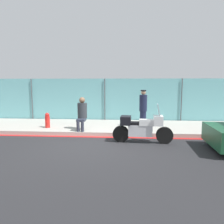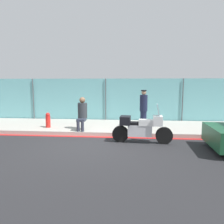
{
  "view_description": "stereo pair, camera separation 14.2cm",
  "coord_description": "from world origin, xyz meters",
  "px_view_note": "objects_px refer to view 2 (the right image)",
  "views": [
    {
      "loc": [
        1.26,
        -7.23,
        2.15
      ],
      "look_at": [
        0.6,
        1.57,
        0.97
      ],
      "focal_mm": 35.0,
      "sensor_mm": 36.0,
      "label": 1
    },
    {
      "loc": [
        1.4,
        -7.21,
        2.15
      ],
      "look_at": [
        0.6,
        1.57,
        0.97
      ],
      "focal_mm": 35.0,
      "sensor_mm": 36.0,
      "label": 2
    }
  ],
  "objects_px": {
    "motorcycle": "(142,127)",
    "person_seated_on_curb": "(82,112)",
    "fire_hydrant": "(48,120)",
    "officer_standing": "(144,108)"
  },
  "relations": [
    {
      "from": "motorcycle",
      "to": "officer_standing",
      "type": "height_order",
      "value": "officer_standing"
    },
    {
      "from": "motorcycle",
      "to": "officer_standing",
      "type": "relative_size",
      "value": 1.29
    },
    {
      "from": "person_seated_on_curb",
      "to": "fire_hydrant",
      "type": "bearing_deg",
      "value": 169.03
    },
    {
      "from": "motorcycle",
      "to": "fire_hydrant",
      "type": "xyz_separation_m",
      "value": [
        -4.09,
        1.6,
        -0.07
      ]
    },
    {
      "from": "officer_standing",
      "to": "person_seated_on_curb",
      "type": "height_order",
      "value": "officer_standing"
    },
    {
      "from": "fire_hydrant",
      "to": "person_seated_on_curb",
      "type": "bearing_deg",
      "value": -10.97
    },
    {
      "from": "motorcycle",
      "to": "officer_standing",
      "type": "bearing_deg",
      "value": 89.34
    },
    {
      "from": "officer_standing",
      "to": "fire_hydrant",
      "type": "xyz_separation_m",
      "value": [
        -4.26,
        -0.48,
        -0.53
      ]
    },
    {
      "from": "motorcycle",
      "to": "person_seated_on_curb",
      "type": "distance_m",
      "value": 2.79
    },
    {
      "from": "officer_standing",
      "to": "person_seated_on_curb",
      "type": "bearing_deg",
      "value": -163.03
    }
  ]
}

